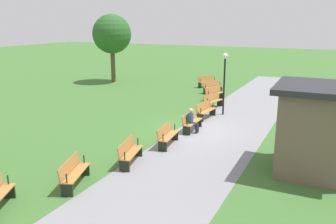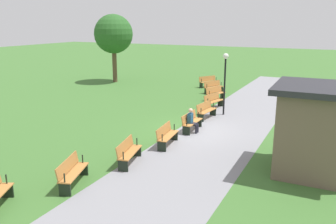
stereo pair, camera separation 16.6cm
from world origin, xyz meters
name	(u,v)px [view 1 (the left image)]	position (x,y,z in m)	size (l,w,h in m)	color
ground_plane	(192,131)	(0.00, 0.00, 0.00)	(120.00, 120.00, 0.00)	#3D6B2D
path_paving	(219,134)	(0.00, 1.36, 0.00)	(39.01, 4.23, 0.01)	gray
bench_0	(207,81)	(-11.68, -3.42, 0.47)	(1.66, 1.28, 0.89)	#B27538
bench_1	(212,87)	(-9.52, -2.23, 0.47)	(1.70, 1.15, 0.89)	#B27538
bench_2	(214,93)	(-7.25, -1.30, 0.47)	(1.72, 1.00, 0.89)	#B27538
bench_3	(213,101)	(-4.88, -0.62, 0.47)	(1.72, 0.83, 0.89)	#B27538
bench_4	(206,110)	(-2.46, -0.20, 0.47)	(1.70, 0.66, 0.89)	#B27538
bench_5	(191,121)	(0.00, -0.07, 0.47)	(1.66, 0.47, 0.89)	#B27538
bench_6	(167,135)	(2.46, -0.20, 0.47)	(1.70, 0.66, 0.89)	#B27538
bench_7	(130,152)	(4.88, -0.62, 0.47)	(1.72, 0.83, 0.89)	#B27538
bench_8	(74,172)	(7.25, -1.30, 0.47)	(1.72, 1.00, 0.89)	#B27538
person_seated	(192,120)	(0.26, 0.07, 0.64)	(0.32, 0.52, 1.20)	navy
tree_1	(112,34)	(-10.35, -11.82, 4.20)	(3.39, 3.39, 5.93)	brown
lamp_post	(225,72)	(-3.66, 0.44, 2.51)	(0.32, 0.32, 3.55)	black
kiosk	(317,128)	(2.60, 5.74, 1.62)	(3.19, 3.03, 3.16)	brown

